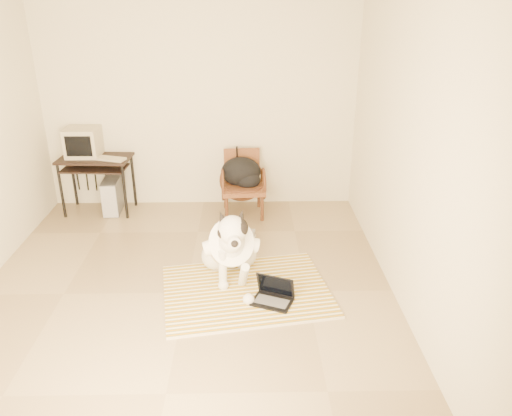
{
  "coord_description": "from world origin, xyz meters",
  "views": [
    {
      "loc": [
        0.6,
        -4.09,
        2.67
      ],
      "look_at": [
        0.68,
        0.28,
        0.76
      ],
      "focal_mm": 35.0,
      "sensor_mm": 36.0,
      "label": 1
    }
  ],
  "objects_px": {
    "backpack": "(242,173)",
    "crt_monitor": "(83,142)",
    "laptop": "(273,295)",
    "rattan_chair": "(243,183)",
    "computer_desk": "(95,166)",
    "dog": "(230,246)",
    "pc_tower": "(113,195)"
  },
  "relations": [
    {
      "from": "computer_desk",
      "to": "rattan_chair",
      "type": "xyz_separation_m",
      "value": [
        1.87,
        -0.08,
        -0.23
      ]
    },
    {
      "from": "rattan_chair",
      "to": "laptop",
      "type": "bearing_deg",
      "value": -81.96
    },
    {
      "from": "dog",
      "to": "backpack",
      "type": "relative_size",
      "value": 2.33
    },
    {
      "from": "computer_desk",
      "to": "backpack",
      "type": "xyz_separation_m",
      "value": [
        1.86,
        -0.07,
        -0.09
      ]
    },
    {
      "from": "backpack",
      "to": "crt_monitor",
      "type": "bearing_deg",
      "value": 175.51
    },
    {
      "from": "laptop",
      "to": "computer_desk",
      "type": "relative_size",
      "value": 0.47
    },
    {
      "from": "crt_monitor",
      "to": "dog",
      "type": "bearing_deg",
      "value": -42.75
    },
    {
      "from": "computer_desk",
      "to": "pc_tower",
      "type": "height_order",
      "value": "computer_desk"
    },
    {
      "from": "dog",
      "to": "laptop",
      "type": "distance_m",
      "value": 0.68
    },
    {
      "from": "laptop",
      "to": "rattan_chair",
      "type": "bearing_deg",
      "value": 98.04
    },
    {
      "from": "pc_tower",
      "to": "computer_desk",
      "type": "bearing_deg",
      "value": -177.44
    },
    {
      "from": "pc_tower",
      "to": "rattan_chair",
      "type": "distance_m",
      "value": 1.72
    },
    {
      "from": "dog",
      "to": "rattan_chair",
      "type": "height_order",
      "value": "dog"
    },
    {
      "from": "laptop",
      "to": "rattan_chair",
      "type": "distance_m",
      "value": 2.11
    },
    {
      "from": "dog",
      "to": "crt_monitor",
      "type": "xyz_separation_m",
      "value": [
        -1.9,
        1.75,
        0.57
      ]
    },
    {
      "from": "crt_monitor",
      "to": "rattan_chair",
      "type": "xyz_separation_m",
      "value": [
        2.01,
        -0.16,
        -0.51
      ]
    },
    {
      "from": "crt_monitor",
      "to": "rattan_chair",
      "type": "distance_m",
      "value": 2.08
    },
    {
      "from": "laptop",
      "to": "rattan_chair",
      "type": "xyz_separation_m",
      "value": [
        -0.29,
        2.06,
        0.33
      ]
    },
    {
      "from": "rattan_chair",
      "to": "computer_desk",
      "type": "bearing_deg",
      "value": 177.64
    },
    {
      "from": "crt_monitor",
      "to": "backpack",
      "type": "bearing_deg",
      "value": -4.49
    },
    {
      "from": "crt_monitor",
      "to": "pc_tower",
      "type": "height_order",
      "value": "crt_monitor"
    },
    {
      "from": "laptop",
      "to": "pc_tower",
      "type": "relative_size",
      "value": 0.89
    },
    {
      "from": "dog",
      "to": "laptop",
      "type": "xyz_separation_m",
      "value": [
        0.41,
        -0.47,
        -0.26
      ]
    },
    {
      "from": "computer_desk",
      "to": "rattan_chair",
      "type": "distance_m",
      "value": 1.89
    },
    {
      "from": "computer_desk",
      "to": "dog",
      "type": "bearing_deg",
      "value": -43.51
    },
    {
      "from": "dog",
      "to": "rattan_chair",
      "type": "relative_size",
      "value": 1.44
    },
    {
      "from": "dog",
      "to": "computer_desk",
      "type": "xyz_separation_m",
      "value": [
        -1.76,
        1.67,
        0.29
      ]
    },
    {
      "from": "crt_monitor",
      "to": "pc_tower",
      "type": "distance_m",
      "value": 0.77
    },
    {
      "from": "crt_monitor",
      "to": "backpack",
      "type": "height_order",
      "value": "crt_monitor"
    },
    {
      "from": "computer_desk",
      "to": "laptop",
      "type": "bearing_deg",
      "value": -44.66
    },
    {
      "from": "laptop",
      "to": "computer_desk",
      "type": "xyz_separation_m",
      "value": [
        -2.16,
        2.14,
        0.55
      ]
    },
    {
      "from": "rattan_chair",
      "to": "backpack",
      "type": "height_order",
      "value": "rattan_chair"
    }
  ]
}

